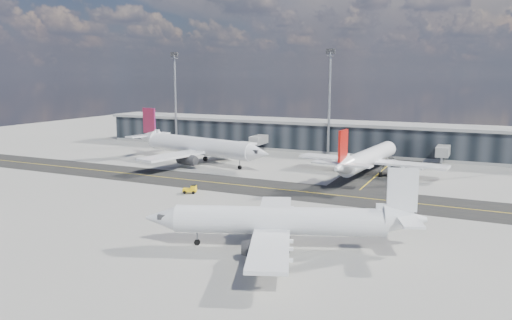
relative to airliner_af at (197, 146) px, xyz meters
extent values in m
plane|color=gray|center=(26.30, -22.26, -4.34)|extent=(300.00, 300.00, 0.00)
cube|color=black|center=(26.30, -18.26, -4.33)|extent=(180.00, 14.00, 0.02)
cube|color=black|center=(44.30, 12.74, -4.33)|extent=(14.00, 50.00, 0.02)
cube|color=yellow|center=(26.30, -18.26, -4.31)|extent=(180.00, 0.25, 0.01)
cube|color=yellow|center=(44.30, 12.74, -4.31)|extent=(0.25, 50.00, 0.01)
cube|color=black|center=(26.30, 32.74, -0.34)|extent=(150.00, 12.00, 8.00)
cube|color=gray|center=(26.30, 32.74, 4.06)|extent=(152.00, 13.00, 0.80)
cube|color=gray|center=(26.30, 32.74, -3.94)|extent=(150.00, 12.20, 0.80)
cube|color=gray|center=(6.30, 24.74, -0.84)|extent=(3.00, 10.00, 2.40)
cylinder|color=gray|center=(6.30, 19.74, -3.14)|extent=(0.60, 0.60, 2.40)
cube|color=gray|center=(56.30, 24.74, -0.84)|extent=(3.00, 10.00, 2.40)
cylinder|color=gray|center=(56.30, 19.74, -3.14)|extent=(0.60, 0.60, 2.40)
cylinder|color=gray|center=(-23.70, 25.74, 9.66)|extent=(0.70, 0.70, 28.00)
cube|color=#2D2D30|center=(-23.70, 25.74, 23.86)|extent=(2.50, 0.50, 1.40)
cylinder|color=gray|center=(26.30, 25.74, 9.66)|extent=(0.70, 0.70, 28.00)
cube|color=#2D2D30|center=(26.30, 25.74, 23.86)|extent=(2.50, 0.50, 1.40)
cylinder|color=white|center=(0.65, -0.15, 0.08)|extent=(33.25, 11.71, 4.41)
cone|color=white|center=(18.94, -4.35, 0.08)|extent=(6.37, 5.54, 4.41)
cone|color=white|center=(-18.17, 4.17, 0.74)|extent=(7.44, 5.78, 4.41)
cube|color=white|center=(1.73, -0.40, -1.03)|extent=(13.77, 37.80, 0.55)
cylinder|color=#2D2D30|center=(4.28, 5.81, -2.24)|extent=(5.09, 3.51, 2.54)
cylinder|color=#2D2D30|center=(1.32, -7.10, -2.24)|extent=(5.09, 3.51, 2.54)
cube|color=silver|center=(4.28, 5.81, -1.36)|extent=(2.25, 0.92, 0.88)
cube|color=silver|center=(1.32, -7.10, -1.36)|extent=(2.25, 0.92, 0.88)
cube|color=maroon|center=(-17.63, 4.05, 5.37)|extent=(4.63, 1.52, 6.84)
cube|color=white|center=(-18.17, 4.17, 1.40)|extent=(5.97, 13.60, 0.39)
cube|color=#2D2D30|center=(18.40, -4.22, 0.52)|extent=(2.69, 2.86, 0.77)
cylinder|color=gray|center=(13.56, -3.11, -3.01)|extent=(0.32, 0.32, 2.21)
cylinder|color=black|center=(13.56, -3.11, -3.84)|extent=(1.05, 0.60, 0.99)
cylinder|color=black|center=(0.32, 3.32, -3.73)|extent=(1.31, 0.81, 1.21)
cylinder|color=black|center=(-1.16, -3.13, -3.73)|extent=(1.31, 0.81, 1.21)
cylinder|color=white|center=(42.51, 3.50, -0.42)|extent=(6.65, 29.61, 3.92)
cone|color=white|center=(44.06, 20.07, -0.42)|extent=(4.36, 5.24, 3.92)
cone|color=white|center=(40.90, -13.56, 0.17)|extent=(4.45, 6.22, 3.92)
cube|color=white|center=(42.60, 4.47, -1.40)|extent=(33.60, 7.99, 0.49)
cylinder|color=#2D2D30|center=(36.84, 6.00, -2.48)|extent=(2.63, 4.30, 2.25)
cylinder|color=#2D2D30|center=(48.54, 4.90, -2.48)|extent=(2.63, 4.30, 2.25)
cube|color=silver|center=(36.84, 6.00, -1.69)|extent=(0.57, 1.99, 0.78)
cube|color=silver|center=(48.54, 4.90, -1.69)|extent=(0.57, 1.99, 0.78)
cube|color=#AC120B|center=(40.95, -13.07, 4.28)|extent=(0.82, 4.14, 6.07)
cube|color=white|center=(40.90, -13.56, 0.75)|extent=(11.95, 3.83, 0.34)
cube|color=#2D2D30|center=(44.02, 19.58, -0.03)|extent=(2.33, 2.15, 0.69)
cylinder|color=gray|center=(43.61, 15.20, -3.16)|extent=(0.26, 0.26, 1.96)
cylinder|color=black|center=(43.61, 15.20, -3.90)|extent=(0.42, 0.91, 0.88)
cylinder|color=black|center=(39.49, 2.80, -3.80)|extent=(0.59, 1.12, 1.08)
cylinder|color=black|center=(45.34, 2.25, -3.80)|extent=(0.59, 1.12, 1.08)
cylinder|color=silver|center=(42.59, -48.90, -0.74)|extent=(26.49, 12.89, 3.59)
cone|color=silver|center=(28.30, -54.30, -0.74)|extent=(5.47, 4.95, 3.59)
cone|color=silver|center=(57.30, -43.34, -0.20)|extent=(6.31, 5.27, 3.59)
cube|color=silver|center=(41.75, -49.22, -1.64)|extent=(15.00, 30.17, 0.45)
cylinder|color=#2D2D30|center=(42.81, -54.58, -2.63)|extent=(4.26, 3.27, 2.07)
cylinder|color=#2D2D30|center=(39.00, -44.49, -2.63)|extent=(4.26, 3.27, 2.07)
cube|color=silver|center=(42.81, -54.58, -1.91)|extent=(1.81, 0.97, 0.72)
cube|color=silver|center=(39.00, -44.49, -1.91)|extent=(1.81, 0.97, 0.72)
cube|color=silver|center=(56.88, -43.50, 3.57)|extent=(3.67, 1.71, 5.57)
cube|color=silver|center=(57.30, -43.34, 0.33)|extent=(6.17, 10.98, 0.31)
cube|color=#2D2D30|center=(28.72, -54.14, -0.38)|extent=(2.38, 2.48, 0.63)
cylinder|color=gray|center=(32.50, -52.71, -3.26)|extent=(0.28, 0.28, 1.80)
cylinder|color=black|center=(32.50, -52.71, -3.93)|extent=(0.87, 0.58, 0.81)
cylinder|color=black|center=(44.38, -51.11, -3.84)|extent=(1.08, 0.77, 0.99)
cylinder|color=black|center=(42.48, -46.06, -3.84)|extent=(1.08, 0.77, 0.99)
cube|color=yellow|center=(15.94, -28.58, -3.70)|extent=(2.80, 1.91, 0.60)
cube|color=yellow|center=(16.67, -28.34, -3.15)|extent=(1.23, 1.34, 0.77)
cube|color=black|center=(16.67, -28.34, -2.85)|extent=(1.14, 1.27, 0.21)
cylinder|color=black|center=(16.59, -27.79, -4.04)|extent=(0.63, 0.38, 0.60)
cylinder|color=black|center=(16.92, -28.85, -4.04)|extent=(0.63, 0.38, 0.60)
cylinder|color=black|center=(14.96, -28.31, -4.04)|extent=(0.63, 0.38, 0.60)
cylinder|color=black|center=(15.30, -29.36, -4.04)|extent=(0.63, 0.38, 0.60)
imported|color=white|center=(44.27, 21.74, -3.64)|extent=(3.63, 5.44, 1.39)
camera|label=1|loc=(66.02, -106.06, 17.78)|focal=35.00mm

